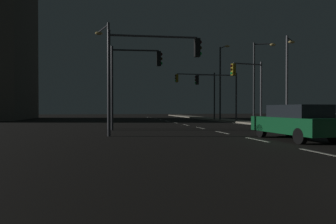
{
  "coord_description": "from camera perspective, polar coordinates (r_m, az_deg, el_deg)",
  "views": [
    {
      "loc": [
        -6.59,
        -2.83,
        1.4
      ],
      "look_at": [
        -1.47,
        21.51,
        1.12
      ],
      "focal_mm": 30.81,
      "sensor_mm": 36.0,
      "label": 1
    }
  ],
  "objects": [
    {
      "name": "traffic_light_overhead_east",
      "position": [
        34.76,
        5.87,
        5.19
      ],
      "size": [
        5.0,
        0.34,
        5.63
      ],
      "color": "#2D3033",
      "rests_on": "sidewalk_right"
    },
    {
      "name": "traffic_light_mid_right",
      "position": [
        24.9,
        15.6,
        6.09
      ],
      "size": [
        3.0,
        0.59,
        5.22
      ],
      "color": "#4C4C51",
      "rests_on": "sidewalk_right"
    },
    {
      "name": "traffic_light_far_center",
      "position": [
        29.97,
        9.78,
        4.98
      ],
      "size": [
        4.43,
        0.63,
        4.95
      ],
      "color": "#38383D",
      "rests_on": "sidewalk_right"
    },
    {
      "name": "street_lamp_across_street",
      "position": [
        21.0,
        -12.07,
        9.04
      ],
      "size": [
        1.07,
        2.34,
        7.36
      ],
      "color": "#4C4C51",
      "rests_on": "ground"
    },
    {
      "name": "lane_markings_center",
      "position": [
        24.77,
        3.58,
        -2.58
      ],
      "size": [
        0.14,
        50.0,
        0.01
      ],
      "color": "silver",
      "rests_on": "ground"
    },
    {
      "name": "lane_edge_line",
      "position": [
        28.14,
        13.79,
        -2.21
      ],
      "size": [
        0.14,
        53.0,
        0.01
      ],
      "color": "silver",
      "rests_on": "ground"
    },
    {
      "name": "traffic_light_far_left",
      "position": [
        19.13,
        -6.8,
        7.92
      ],
      "size": [
        3.36,
        0.6,
        5.47
      ],
      "color": "#38383D",
      "rests_on": "ground"
    },
    {
      "name": "street_lamp_median",
      "position": [
        28.01,
        17.28,
        7.1
      ],
      "size": [
        1.9,
        0.89,
        7.36
      ],
      "color": "#2D3033",
      "rests_on": "sidewalk_right"
    },
    {
      "name": "sidewalk_right",
      "position": [
        24.53,
        22.0,
        -2.5
      ],
      "size": [
        2.46,
        77.0,
        0.14
      ],
      "primitive_type": "cube",
      "color": "#9E937F",
      "rests_on": "ground"
    },
    {
      "name": "ground_plane",
      "position": [
        21.42,
        6.08,
        -3.1
      ],
      "size": [
        112.0,
        112.0,
        0.0
      ],
      "primitive_type": "plane",
      "color": "black",
      "rests_on": "ground"
    },
    {
      "name": "street_lamp_corner",
      "position": [
        25.08,
        22.62,
        7.38
      ],
      "size": [
        1.4,
        1.16,
        7.03
      ],
      "color": "#4C4C51",
      "rests_on": "sidewalk_right"
    },
    {
      "name": "car",
      "position": [
        14.04,
        23.91,
        -1.76
      ],
      "size": [
        1.93,
        4.44,
        1.57
      ],
      "color": "#14592D",
      "rests_on": "ground"
    },
    {
      "name": "traffic_light_near_left",
      "position": [
        15.07,
        -3.44,
        9.98
      ],
      "size": [
        4.88,
        0.63,
        5.38
      ],
      "color": "#38383D",
      "rests_on": "ground"
    },
    {
      "name": "street_lamp_far_end",
      "position": [
        34.1,
        10.51,
        6.93
      ],
      "size": [
        0.56,
        2.0,
        8.45
      ],
      "color": "#2D3033",
      "rests_on": "sidewalk_right"
    }
  ]
}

